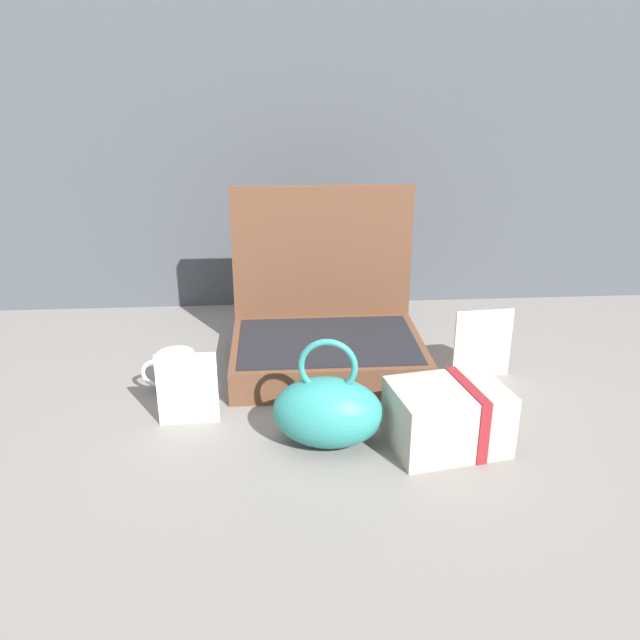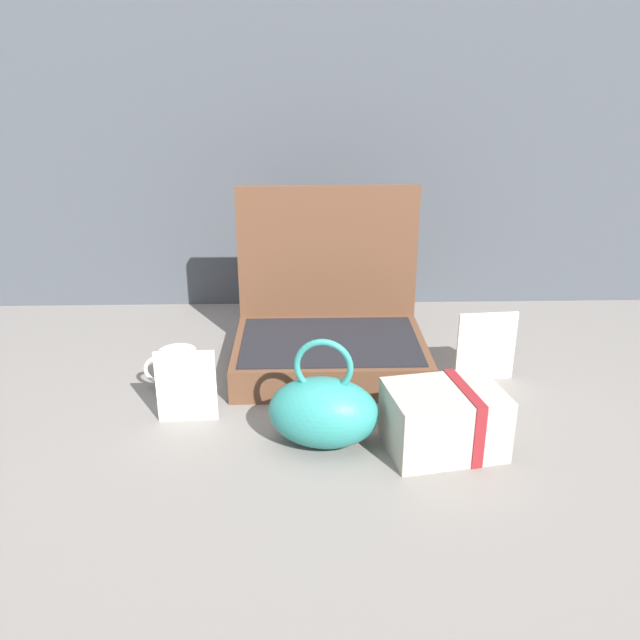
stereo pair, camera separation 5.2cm
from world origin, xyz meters
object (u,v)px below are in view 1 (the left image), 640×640
object	(u,v)px
teal_pouch_handbag	(328,411)
coffee_mug	(176,372)
open_suitcase	(326,329)
cream_toiletry_bag	(449,416)
info_card_left	(483,344)
poster_card_right	(187,389)

from	to	relation	value
teal_pouch_handbag	coffee_mug	distance (m)	0.38
open_suitcase	coffee_mug	bearing A→B (deg)	-159.15
cream_toiletry_bag	coffee_mug	world-z (taller)	cream_toiletry_bag
info_card_left	poster_card_right	world-z (taller)	info_card_left
open_suitcase	cream_toiletry_bag	xyz separation A→B (m)	(0.19, -0.37, -0.02)
open_suitcase	info_card_left	bearing A→B (deg)	-16.08
poster_card_right	open_suitcase	bearing A→B (deg)	40.25
open_suitcase	coffee_mug	xyz separation A→B (m)	(-0.32, -0.12, -0.04)
cream_toiletry_bag	poster_card_right	xyz separation A→B (m)	(-0.47, 0.11, 0.01)
cream_toiletry_bag	coffee_mug	size ratio (longest dim) A/B	1.95
poster_card_right	info_card_left	bearing A→B (deg)	12.56
open_suitcase	coffee_mug	world-z (taller)	open_suitcase
cream_toiletry_bag	coffee_mug	distance (m)	0.57
open_suitcase	cream_toiletry_bag	distance (m)	0.41
teal_pouch_handbag	open_suitcase	bearing A→B (deg)	86.00
teal_pouch_handbag	poster_card_right	world-z (taller)	teal_pouch_handbag
cream_toiletry_bag	coffee_mug	xyz separation A→B (m)	(-0.52, 0.24, -0.01)
info_card_left	poster_card_right	size ratio (longest dim) A/B	1.06
cream_toiletry_bag	poster_card_right	size ratio (longest dim) A/B	1.51
coffee_mug	info_card_left	bearing A→B (deg)	2.37
cream_toiletry_bag	coffee_mug	bearing A→B (deg)	154.75
cream_toiletry_bag	info_card_left	distance (m)	0.31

